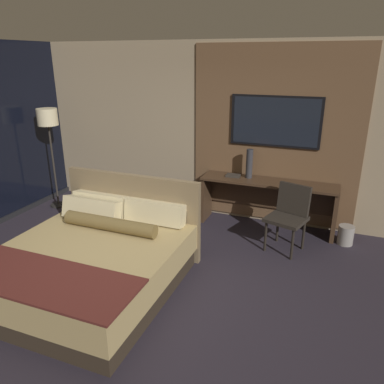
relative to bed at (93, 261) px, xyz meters
The scene contains 10 objects.
ground_plane 0.60m from the bed, ahead, with size 16.00×16.00×0.00m, color #28232D.
wall_back_tv_panel 2.92m from the bed, 75.93° to the left, with size 7.20×0.09×2.80m.
bed is the anchor object (origin of this frame).
desk 2.86m from the bed, 56.54° to the left, with size 2.06×0.47×0.77m.
tv 3.28m from the bed, 58.45° to the left, with size 1.35×0.04×0.76m.
desk_chair 2.67m from the bed, 41.96° to the left, with size 0.60×0.60×0.91m.
floor_lamp 3.05m from the bed, 138.16° to the left, with size 0.34×0.34×1.74m.
vase_tall 2.79m from the bed, 62.46° to the left, with size 0.10×0.10×0.45m.
book 2.62m from the bed, 66.93° to the left, with size 0.23×0.16×0.03m.
waste_bin 3.52m from the bed, 38.56° to the left, with size 0.22×0.22×0.28m.
Camera 1 is at (1.94, -3.16, 2.55)m, focal length 35.00 mm.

